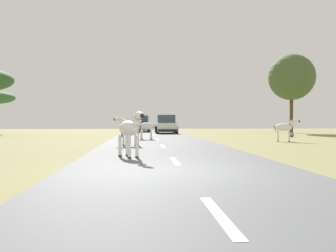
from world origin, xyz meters
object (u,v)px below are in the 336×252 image
at_px(zebra_2, 129,128).
at_px(rock_1, 291,135).
at_px(zebra_4, 145,126).
at_px(zebra_0, 130,129).
at_px(car_1, 141,124).
at_px(tree_2, 292,77).
at_px(zebra_1, 285,128).
at_px(car_0, 166,125).

distance_m(zebra_2, rock_1, 15.01).
bearing_deg(zebra_4, zebra_0, -172.16).
xyz_separation_m(car_1, tree_2, (15.36, -3.47, 4.82)).
bearing_deg(zebra_2, zebra_0, -149.15).
xyz_separation_m(zebra_1, car_1, (-8.62, 17.98, 0.01)).
height_order(zebra_0, zebra_4, zebra_0).
height_order(zebra_1, rock_1, zebra_1).
distance_m(zebra_0, car_1, 26.82).
bearing_deg(zebra_0, tree_2, -152.25).
bearing_deg(tree_2, zebra_4, -141.14).
height_order(zebra_0, car_1, car_1).
xyz_separation_m(car_0, tree_2, (12.96, 1.41, 4.82)).
bearing_deg(tree_2, zebra_2, -131.44).
xyz_separation_m(zebra_0, zebra_4, (0.61, 11.22, -0.10)).
relative_size(zebra_0, tree_2, 0.19).
relative_size(zebra_1, car_0, 0.32).
relative_size(zebra_4, rock_1, 3.25).
height_order(zebra_4, car_0, car_0).
bearing_deg(car_1, zebra_1, 119.80).
bearing_deg(zebra_4, car_1, 12.07).
bearing_deg(tree_2, zebra_1, -114.90).
height_order(car_1, tree_2, tree_2).
relative_size(zebra_4, car_1, 0.33).
distance_m(zebra_0, car_0, 22.11).
bearing_deg(zebra_1, tree_2, 178.81).
distance_m(zebra_4, rock_1, 11.62).
relative_size(zebra_0, zebra_4, 1.06).
relative_size(zebra_2, tree_2, 0.18).
distance_m(zebra_0, rock_1, 18.61).
distance_m(zebra_1, car_0, 14.51).
distance_m(zebra_2, tree_2, 24.46).
height_order(zebra_2, tree_2, tree_2).
relative_size(car_1, tree_2, 0.56).
height_order(car_0, car_1, same).
bearing_deg(car_1, tree_2, 171.46).
bearing_deg(car_1, car_0, 120.42).
bearing_deg(car_1, rock_1, 136.85).
relative_size(zebra_2, rock_1, 3.22).
bearing_deg(zebra_0, zebra_2, -116.26).
relative_size(car_0, rock_1, 9.61).
bearing_deg(zebra_4, tree_2, -40.16).
distance_m(zebra_1, zebra_2, 9.77).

